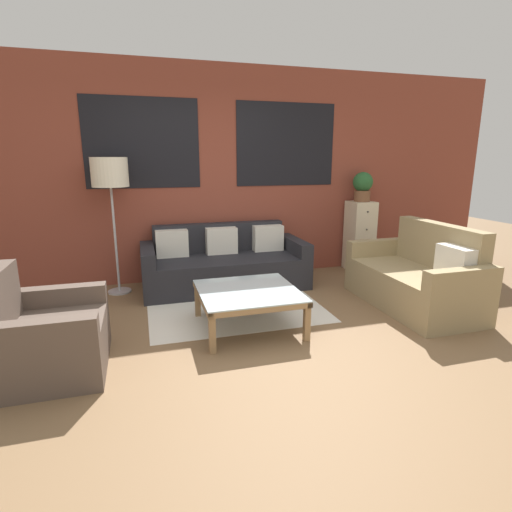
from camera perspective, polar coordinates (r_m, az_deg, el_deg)
ground_plane at (r=3.50m, az=2.89°, el=-13.71°), size 16.00×16.00×0.00m
wall_back_brick at (r=5.47m, az=-5.47°, el=11.52°), size 8.40×0.09×2.80m
rug at (r=4.53m, az=-3.13°, el=-7.12°), size 1.89×1.51×0.00m
couch_dark at (r=5.16m, az=-4.56°, el=-1.23°), size 2.06×0.88×0.78m
settee_vintage at (r=4.79m, az=21.97°, el=-3.09°), size 0.80×1.56×0.92m
armchair_corner at (r=3.53m, az=-27.95°, el=-10.23°), size 0.80×0.90×0.84m
coffee_table at (r=3.87m, az=-1.13°, el=-5.61°), size 0.94×0.94×0.39m
floor_lamp at (r=5.02m, az=-20.14°, el=10.62°), size 0.42×0.42×1.63m
drawer_cabinet at (r=6.07m, az=14.57°, el=2.78°), size 0.35×0.37×1.01m
potted_plant at (r=5.98m, az=14.99°, el=9.67°), size 0.28×0.28×0.42m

